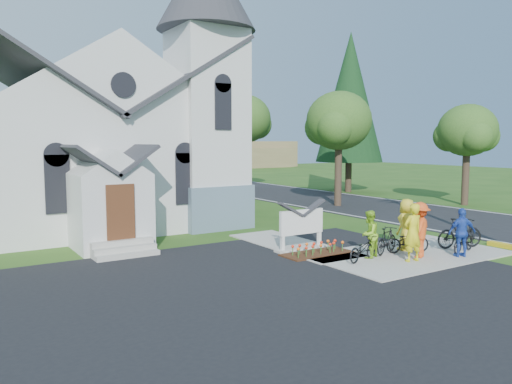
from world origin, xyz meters
TOP-DOWN VIEW (x-y plane):
  - ground at (0.00, 0.00)m, footprint 120.00×120.00m
  - parking_lot at (-7.00, -2.00)m, footprint 20.00×16.00m
  - road at (10.00, 15.00)m, footprint 8.00×90.00m
  - sidewalk at (1.50, 0.50)m, footprint 7.00×4.00m
  - church at (-5.48, 12.48)m, footprint 12.35×12.00m
  - church_sign at (-1.20, 3.20)m, footprint 2.20×0.40m
  - flower_bed at (-1.20, 2.30)m, footprint 2.60×1.10m
  - tree_road_near at (8.50, 12.00)m, footprint 4.00×4.00m
  - tree_road_mid at (9.00, 24.00)m, footprint 4.40×4.40m
  - tree_road_far at (15.50, 8.00)m, footprint 3.60×3.60m
  - conifer at (15.00, 18.00)m, footprint 5.20×5.20m
  - distant_hills at (3.36, 56.33)m, footprint 61.00×10.00m
  - cyclist_0 at (0.68, -0.30)m, footprint 0.75×0.53m
  - bike_0 at (-0.65, 0.61)m, footprint 1.64×0.92m
  - cyclist_1 at (-0.14, 0.84)m, footprint 0.95×0.84m
  - bike_1 at (0.84, 0.94)m, footprint 1.63×0.95m
  - cyclist_2 at (2.65, -0.76)m, footprint 1.06×0.76m
  - bike_2 at (1.56, 0.63)m, footprint 1.71×1.11m
  - cyclist_3 at (1.35, -0.03)m, footprint 1.41×1.14m
  - bike_3 at (3.79, 0.11)m, footprint 1.96×1.07m
  - cyclist_4 at (1.90, 0.98)m, footprint 1.01×0.76m
  - bike_4 at (3.23, -0.43)m, footprint 1.77×0.99m

SIDE VIEW (x-z plane):
  - ground at x=0.00m, z-range 0.00..0.00m
  - parking_lot at x=-7.00m, z-range 0.00..0.02m
  - road at x=10.00m, z-range 0.00..0.02m
  - sidewalk at x=1.50m, z-range 0.00..0.05m
  - flower_bed at x=-1.20m, z-range 0.00..0.07m
  - bike_0 at x=-0.65m, z-range 0.05..0.87m
  - bike_2 at x=1.56m, z-range 0.05..0.90m
  - bike_4 at x=3.23m, z-range 0.05..0.93m
  - bike_1 at x=0.84m, z-range 0.05..1.00m
  - bike_3 at x=3.79m, z-range 0.05..1.19m
  - cyclist_1 at x=-0.14m, z-range 0.05..1.67m
  - cyclist_2 at x=2.65m, z-range 0.05..1.73m
  - cyclist_4 at x=1.90m, z-range 0.05..1.92m
  - cyclist_3 at x=1.35m, z-range 0.05..1.95m
  - cyclist_0 at x=0.68m, z-range 0.05..1.97m
  - church_sign at x=-1.20m, z-range 0.18..1.88m
  - distant_hills at x=3.36m, z-range -0.63..4.97m
  - tree_road_far at x=15.50m, z-range 1.48..7.78m
  - tree_road_near at x=8.50m, z-range 1.68..8.73m
  - church at x=-5.48m, z-range -1.25..11.75m
  - tree_road_mid at x=9.00m, z-range 1.88..9.68m
  - conifer at x=15.00m, z-range 1.19..13.59m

